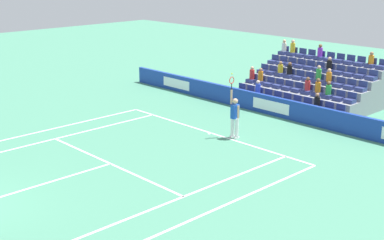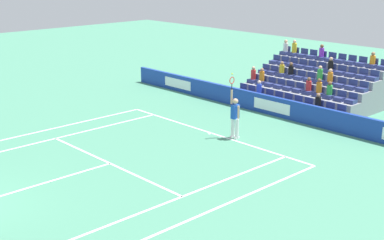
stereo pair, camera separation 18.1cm
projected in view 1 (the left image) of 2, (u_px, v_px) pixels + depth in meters
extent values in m
cube|color=white|center=(211.00, 133.00, 24.04)|extent=(10.97, 0.10, 0.01)
cube|color=white|center=(110.00, 164.00, 20.42)|extent=(8.23, 0.10, 0.01)
cube|color=white|center=(33.00, 187.00, 18.30)|extent=(0.10, 6.40, 0.01)
cube|color=white|center=(46.00, 141.00, 22.98)|extent=(0.10, 11.89, 0.01)
cube|color=white|center=(173.00, 201.00, 17.26)|extent=(0.10, 11.89, 0.01)
cube|color=white|center=(30.00, 134.00, 23.93)|extent=(0.10, 11.89, 0.01)
cube|color=white|center=(203.00, 215.00, 16.31)|extent=(0.10, 11.89, 0.01)
cube|color=white|center=(210.00, 134.00, 23.98)|extent=(0.10, 0.20, 0.01)
cube|color=#193899|center=(272.00, 106.00, 26.77)|extent=(21.14, 0.20, 0.96)
cube|color=white|center=(271.00, 106.00, 26.69)|extent=(2.25, 0.01, 0.54)
cube|color=white|center=(176.00, 84.00, 31.59)|extent=(2.25, 0.01, 0.54)
cylinder|color=white|center=(237.00, 129.00, 23.19)|extent=(0.16, 0.16, 0.90)
cylinder|color=white|center=(232.00, 127.00, 23.35)|extent=(0.16, 0.16, 0.90)
cube|color=white|center=(237.00, 138.00, 23.31)|extent=(0.13, 0.26, 0.08)
cube|color=white|center=(232.00, 136.00, 23.47)|extent=(0.13, 0.26, 0.08)
cube|color=#1947B2|center=(235.00, 111.00, 23.06)|extent=(0.24, 0.37, 0.60)
sphere|color=#D3A884|center=(235.00, 101.00, 22.93)|extent=(0.24, 0.24, 0.24)
cylinder|color=#D3A884|center=(231.00, 97.00, 23.03)|extent=(0.09, 0.09, 0.62)
cylinder|color=#D3A884|center=(238.00, 112.00, 22.87)|extent=(0.09, 0.09, 0.56)
cylinder|color=black|center=(232.00, 87.00, 22.90)|extent=(0.04, 0.04, 0.28)
torus|color=red|center=(232.00, 80.00, 22.82)|extent=(0.04, 0.31, 0.31)
sphere|color=#D1E533|center=(232.00, 74.00, 22.74)|extent=(0.07, 0.07, 0.07)
cube|color=gray|center=(285.00, 107.00, 27.55)|extent=(6.82, 0.95, 0.42)
cube|color=navy|center=(338.00, 113.00, 25.31)|extent=(0.48, 0.44, 0.20)
cube|color=navy|center=(341.00, 107.00, 25.37)|extent=(0.48, 0.04, 0.30)
cube|color=navy|center=(327.00, 111.00, 25.74)|extent=(0.48, 0.44, 0.20)
cube|color=navy|center=(330.00, 105.00, 25.80)|extent=(0.48, 0.04, 0.30)
cube|color=navy|center=(316.00, 108.00, 26.17)|extent=(0.48, 0.44, 0.20)
cube|color=navy|center=(319.00, 102.00, 26.23)|extent=(0.48, 0.04, 0.30)
cube|color=navy|center=(305.00, 106.00, 26.60)|extent=(0.48, 0.44, 0.20)
cube|color=navy|center=(308.00, 100.00, 26.66)|extent=(0.48, 0.04, 0.30)
cube|color=navy|center=(295.00, 103.00, 27.03)|extent=(0.48, 0.44, 0.20)
cube|color=navy|center=(298.00, 98.00, 27.09)|extent=(0.48, 0.04, 0.30)
cube|color=navy|center=(285.00, 101.00, 27.46)|extent=(0.48, 0.44, 0.20)
cube|color=navy|center=(288.00, 96.00, 27.52)|extent=(0.48, 0.04, 0.30)
cube|color=navy|center=(276.00, 99.00, 27.89)|extent=(0.48, 0.44, 0.20)
cube|color=navy|center=(278.00, 94.00, 27.96)|extent=(0.48, 0.04, 0.30)
cube|color=navy|center=(266.00, 97.00, 28.33)|extent=(0.48, 0.44, 0.20)
cube|color=navy|center=(269.00, 92.00, 28.39)|extent=(0.48, 0.04, 0.30)
cube|color=navy|center=(257.00, 95.00, 28.76)|extent=(0.48, 0.44, 0.20)
cube|color=navy|center=(260.00, 90.00, 28.82)|extent=(0.48, 0.04, 0.30)
cube|color=navy|center=(248.00, 93.00, 29.19)|extent=(0.48, 0.44, 0.20)
cube|color=navy|center=(251.00, 88.00, 29.25)|extent=(0.48, 0.04, 0.30)
cube|color=navy|center=(240.00, 91.00, 29.62)|extent=(0.48, 0.44, 0.20)
cube|color=navy|center=(242.00, 86.00, 29.68)|extent=(0.48, 0.04, 0.30)
cube|color=gray|center=(296.00, 100.00, 28.12)|extent=(6.82, 0.95, 0.84)
cube|color=navy|center=(350.00, 101.00, 25.82)|extent=(0.48, 0.44, 0.20)
cube|color=navy|center=(352.00, 95.00, 25.88)|extent=(0.48, 0.04, 0.30)
cube|color=navy|center=(338.00, 99.00, 26.25)|extent=(0.48, 0.44, 0.20)
cube|color=navy|center=(341.00, 93.00, 26.31)|extent=(0.48, 0.04, 0.30)
cube|color=navy|center=(327.00, 96.00, 26.68)|extent=(0.48, 0.44, 0.20)
cube|color=navy|center=(330.00, 91.00, 26.74)|extent=(0.48, 0.04, 0.30)
cube|color=navy|center=(317.00, 94.00, 27.11)|extent=(0.48, 0.44, 0.20)
cube|color=navy|center=(319.00, 89.00, 27.17)|extent=(0.48, 0.04, 0.30)
cube|color=navy|center=(307.00, 92.00, 27.54)|extent=(0.48, 0.44, 0.20)
cube|color=navy|center=(309.00, 87.00, 27.60)|extent=(0.48, 0.04, 0.30)
cube|color=navy|center=(297.00, 90.00, 27.97)|extent=(0.48, 0.44, 0.20)
cube|color=navy|center=(299.00, 85.00, 28.03)|extent=(0.48, 0.04, 0.30)
cube|color=navy|center=(287.00, 88.00, 28.40)|extent=(0.48, 0.44, 0.20)
cube|color=navy|center=(290.00, 83.00, 28.46)|extent=(0.48, 0.04, 0.30)
cube|color=navy|center=(278.00, 86.00, 28.83)|extent=(0.48, 0.44, 0.20)
cube|color=navy|center=(280.00, 81.00, 28.89)|extent=(0.48, 0.04, 0.30)
cube|color=navy|center=(269.00, 84.00, 29.26)|extent=(0.48, 0.44, 0.20)
cube|color=navy|center=(271.00, 79.00, 29.32)|extent=(0.48, 0.04, 0.30)
cube|color=navy|center=(260.00, 83.00, 29.69)|extent=(0.48, 0.44, 0.20)
cube|color=navy|center=(262.00, 78.00, 29.76)|extent=(0.48, 0.04, 0.30)
cube|color=navy|center=(251.00, 81.00, 30.13)|extent=(0.48, 0.44, 0.20)
cube|color=navy|center=(254.00, 76.00, 30.19)|extent=(0.48, 0.04, 0.30)
cube|color=gray|center=(307.00, 93.00, 28.69)|extent=(6.82, 0.95, 1.26)
cube|color=navy|center=(361.00, 89.00, 26.33)|extent=(0.48, 0.44, 0.20)
cube|color=navy|center=(363.00, 84.00, 26.39)|extent=(0.48, 0.04, 0.30)
cube|color=navy|center=(349.00, 87.00, 26.76)|extent=(0.48, 0.44, 0.20)
cube|color=navy|center=(352.00, 82.00, 26.82)|extent=(0.48, 0.04, 0.30)
cube|color=navy|center=(338.00, 85.00, 27.19)|extent=(0.48, 0.44, 0.20)
cube|color=navy|center=(341.00, 80.00, 27.25)|extent=(0.48, 0.04, 0.30)
cube|color=navy|center=(328.00, 83.00, 27.62)|extent=(0.48, 0.44, 0.20)
cube|color=navy|center=(330.00, 78.00, 27.68)|extent=(0.48, 0.04, 0.30)
cube|color=navy|center=(318.00, 81.00, 28.05)|extent=(0.48, 0.44, 0.20)
cube|color=navy|center=(320.00, 76.00, 28.11)|extent=(0.48, 0.04, 0.30)
cube|color=navy|center=(308.00, 80.00, 28.48)|extent=(0.48, 0.44, 0.20)
cube|color=navy|center=(310.00, 75.00, 28.54)|extent=(0.48, 0.04, 0.30)
cube|color=navy|center=(298.00, 78.00, 28.91)|extent=(0.48, 0.44, 0.20)
cube|color=navy|center=(301.00, 73.00, 28.97)|extent=(0.48, 0.04, 0.30)
cube|color=navy|center=(289.00, 76.00, 29.34)|extent=(0.48, 0.44, 0.20)
cube|color=navy|center=(291.00, 71.00, 29.40)|extent=(0.48, 0.04, 0.30)
cube|color=navy|center=(280.00, 74.00, 29.77)|extent=(0.48, 0.44, 0.20)
cube|color=navy|center=(282.00, 70.00, 29.83)|extent=(0.48, 0.04, 0.30)
cube|color=navy|center=(271.00, 73.00, 30.20)|extent=(0.48, 0.44, 0.20)
cube|color=navy|center=(273.00, 68.00, 30.26)|extent=(0.48, 0.04, 0.30)
cube|color=navy|center=(262.00, 71.00, 30.63)|extent=(0.48, 0.44, 0.20)
cube|color=navy|center=(265.00, 67.00, 30.69)|extent=(0.48, 0.04, 0.30)
cube|color=gray|center=(317.00, 86.00, 29.26)|extent=(6.82, 0.95, 1.68)
cube|color=navy|center=(371.00, 78.00, 26.83)|extent=(0.48, 0.44, 0.20)
cube|color=navy|center=(374.00, 73.00, 26.89)|extent=(0.48, 0.04, 0.30)
cube|color=navy|center=(360.00, 76.00, 27.26)|extent=(0.48, 0.44, 0.20)
cube|color=navy|center=(362.00, 71.00, 27.33)|extent=(0.48, 0.04, 0.30)
cube|color=navy|center=(349.00, 75.00, 27.70)|extent=(0.48, 0.44, 0.20)
cube|color=navy|center=(352.00, 69.00, 27.76)|extent=(0.48, 0.04, 0.30)
cube|color=navy|center=(339.00, 73.00, 28.13)|extent=(0.48, 0.44, 0.20)
cube|color=navy|center=(341.00, 68.00, 28.19)|extent=(0.48, 0.04, 0.30)
cube|color=navy|center=(328.00, 71.00, 28.56)|extent=(0.48, 0.44, 0.20)
cube|color=navy|center=(331.00, 66.00, 28.62)|extent=(0.48, 0.04, 0.30)
cube|color=navy|center=(318.00, 69.00, 28.99)|extent=(0.48, 0.44, 0.20)
cube|color=navy|center=(321.00, 64.00, 29.05)|extent=(0.48, 0.04, 0.30)
cube|color=navy|center=(309.00, 68.00, 29.42)|extent=(0.48, 0.44, 0.20)
cube|color=navy|center=(311.00, 63.00, 29.48)|extent=(0.48, 0.04, 0.30)
cube|color=navy|center=(299.00, 66.00, 29.85)|extent=(0.48, 0.44, 0.20)
cube|color=navy|center=(302.00, 61.00, 29.91)|extent=(0.48, 0.04, 0.30)
cube|color=navy|center=(290.00, 65.00, 30.28)|extent=(0.48, 0.44, 0.20)
cube|color=navy|center=(293.00, 60.00, 30.34)|extent=(0.48, 0.04, 0.30)
cube|color=navy|center=(282.00, 63.00, 30.71)|extent=(0.48, 0.44, 0.20)
cube|color=navy|center=(284.00, 59.00, 30.77)|extent=(0.48, 0.04, 0.30)
cube|color=navy|center=(273.00, 62.00, 31.14)|extent=(0.48, 0.44, 0.20)
cube|color=navy|center=(275.00, 57.00, 31.20)|extent=(0.48, 0.04, 0.30)
cube|color=gray|center=(327.00, 80.00, 29.82)|extent=(6.82, 0.95, 2.10)
cube|color=navy|center=(381.00, 67.00, 27.34)|extent=(0.48, 0.44, 0.20)
cube|color=navy|center=(384.00, 62.00, 27.40)|extent=(0.48, 0.04, 0.30)
cube|color=navy|center=(370.00, 66.00, 27.77)|extent=(0.48, 0.44, 0.20)
cube|color=navy|center=(373.00, 61.00, 27.83)|extent=(0.48, 0.04, 0.30)
cube|color=navy|center=(359.00, 64.00, 28.20)|extent=(0.48, 0.44, 0.20)
cube|color=navy|center=(362.00, 59.00, 28.26)|extent=(0.48, 0.04, 0.30)
cube|color=navy|center=(349.00, 63.00, 28.63)|extent=(0.48, 0.44, 0.20)
cube|color=navy|center=(351.00, 58.00, 28.69)|extent=(0.48, 0.04, 0.30)
cube|color=navy|center=(339.00, 61.00, 29.06)|extent=(0.48, 0.44, 0.20)
cube|color=navy|center=(341.00, 56.00, 29.13)|extent=(0.48, 0.04, 0.30)
cube|color=navy|center=(329.00, 60.00, 29.49)|extent=(0.48, 0.44, 0.20)
cube|color=navy|center=(331.00, 55.00, 29.56)|extent=(0.48, 0.04, 0.30)
cube|color=navy|center=(319.00, 58.00, 29.93)|extent=(0.48, 0.44, 0.20)
cube|color=navy|center=(321.00, 53.00, 29.99)|extent=(0.48, 0.04, 0.30)
cube|color=navy|center=(310.00, 57.00, 30.36)|extent=(0.48, 0.44, 0.20)
cube|color=navy|center=(312.00, 52.00, 30.42)|extent=(0.48, 0.04, 0.30)
cube|color=navy|center=(301.00, 56.00, 30.79)|extent=(0.48, 0.44, 0.20)
cube|color=navy|center=(303.00, 51.00, 30.85)|extent=(0.48, 0.04, 0.30)
cube|color=navy|center=(292.00, 54.00, 31.22)|extent=(0.48, 0.44, 0.20)
cube|color=navy|center=(294.00, 50.00, 31.28)|extent=(0.48, 0.04, 0.30)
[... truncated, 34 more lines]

